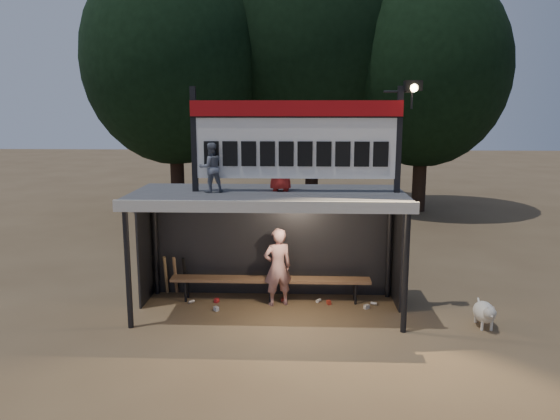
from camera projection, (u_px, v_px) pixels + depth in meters
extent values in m
plane|color=brown|center=(269.00, 311.00, 10.48)|extent=(80.00, 80.00, 0.00)
imported|color=silver|center=(278.00, 267.00, 10.66)|extent=(0.66, 0.54, 1.55)
imported|color=slate|center=(211.00, 168.00, 9.88)|extent=(0.54, 0.49, 0.90)
imported|color=#A41F19|center=(281.00, 162.00, 10.04)|extent=(0.56, 0.41, 1.06)
cube|color=#434345|center=(268.00, 195.00, 10.06)|extent=(5.00, 2.00, 0.12)
cube|color=silver|center=(265.00, 207.00, 9.06)|extent=(5.10, 0.06, 0.20)
cylinder|color=black|center=(128.00, 268.00, 9.48)|extent=(0.10, 0.10, 2.20)
cylinder|color=black|center=(406.00, 271.00, 9.29)|extent=(0.10, 0.10, 2.20)
cylinder|color=black|center=(155.00, 243.00, 11.25)|extent=(0.10, 0.10, 2.20)
cylinder|color=black|center=(389.00, 245.00, 11.06)|extent=(0.10, 0.10, 2.20)
cube|color=black|center=(272.00, 243.00, 11.25)|extent=(5.00, 0.04, 2.20)
cube|color=black|center=(145.00, 247.00, 10.86)|extent=(0.04, 1.00, 2.20)
cube|color=black|center=(398.00, 250.00, 10.66)|extent=(0.04, 1.00, 2.20)
cylinder|color=black|center=(271.00, 192.00, 11.06)|extent=(5.00, 0.06, 0.06)
cube|color=black|center=(194.00, 140.00, 9.92)|extent=(0.10, 0.10, 1.90)
cube|color=black|center=(399.00, 140.00, 9.77)|extent=(0.10, 0.10, 1.90)
cube|color=white|center=(296.00, 140.00, 9.85)|extent=(3.80, 0.08, 1.40)
cube|color=#A60B0F|center=(296.00, 108.00, 9.70)|extent=(3.80, 0.04, 0.28)
cube|color=black|center=(296.00, 117.00, 9.72)|extent=(3.80, 0.02, 0.03)
cube|color=black|center=(211.00, 154.00, 9.91)|extent=(0.27, 0.03, 0.45)
cube|color=black|center=(230.00, 154.00, 9.89)|extent=(0.27, 0.03, 0.45)
cube|color=black|center=(249.00, 154.00, 9.88)|extent=(0.27, 0.03, 0.45)
cube|color=black|center=(267.00, 154.00, 9.87)|extent=(0.27, 0.03, 0.45)
cube|color=black|center=(286.00, 154.00, 9.85)|extent=(0.27, 0.03, 0.45)
cube|color=black|center=(305.00, 154.00, 9.84)|extent=(0.27, 0.03, 0.45)
cube|color=black|center=(324.00, 154.00, 9.83)|extent=(0.27, 0.03, 0.45)
cube|color=black|center=(343.00, 154.00, 9.81)|extent=(0.27, 0.03, 0.45)
cube|color=black|center=(362.00, 154.00, 9.80)|extent=(0.27, 0.03, 0.45)
cube|color=black|center=(381.00, 154.00, 9.78)|extent=(0.27, 0.03, 0.45)
cylinder|color=black|center=(398.00, 92.00, 9.62)|extent=(0.50, 0.04, 0.04)
cylinder|color=black|center=(412.00, 100.00, 9.64)|extent=(0.04, 0.04, 0.30)
cube|color=black|center=(413.00, 86.00, 9.54)|extent=(0.30, 0.22, 0.18)
sphere|color=#FFD88C|center=(414.00, 88.00, 9.46)|extent=(0.14, 0.14, 0.14)
cube|color=brown|center=(270.00, 279.00, 10.93)|extent=(4.00, 0.35, 0.06)
cylinder|color=black|center=(185.00, 291.00, 10.93)|extent=(0.05, 0.05, 0.45)
cylinder|color=black|center=(188.00, 287.00, 11.16)|extent=(0.05, 0.05, 0.45)
cylinder|color=black|center=(270.00, 292.00, 10.86)|extent=(0.05, 0.05, 0.45)
cylinder|color=black|center=(271.00, 288.00, 11.09)|extent=(0.05, 0.05, 0.45)
cylinder|color=black|center=(356.00, 293.00, 10.79)|extent=(0.05, 0.05, 0.45)
cylinder|color=black|center=(355.00, 289.00, 11.02)|extent=(0.05, 0.05, 0.45)
cylinder|color=black|center=(177.00, 162.00, 20.11)|extent=(0.50, 0.50, 3.74)
ellipsoid|color=black|center=(173.00, 59.00, 19.43)|extent=(6.46, 6.46, 7.48)
cylinder|color=black|center=(312.00, 153.00, 21.34)|extent=(0.50, 0.50, 4.18)
ellipsoid|color=black|center=(313.00, 44.00, 20.58)|extent=(7.22, 7.22, 8.36)
cylinder|color=#301F15|center=(420.00, 164.00, 20.26)|extent=(0.50, 0.50, 3.52)
ellipsoid|color=black|center=(424.00, 69.00, 19.62)|extent=(6.08, 6.08, 7.04)
ellipsoid|color=silver|center=(484.00, 312.00, 9.68)|extent=(0.36, 0.58, 0.36)
sphere|color=beige|center=(490.00, 313.00, 9.39)|extent=(0.22, 0.22, 0.22)
cone|color=beige|center=(492.00, 316.00, 9.30)|extent=(0.10, 0.10, 0.10)
cone|color=beige|center=(488.00, 308.00, 9.36)|extent=(0.06, 0.06, 0.07)
cone|color=beige|center=(494.00, 308.00, 9.35)|extent=(0.06, 0.06, 0.07)
cylinder|color=beige|center=(482.00, 325.00, 9.54)|extent=(0.05, 0.05, 0.18)
cylinder|color=silver|center=(491.00, 326.00, 9.54)|extent=(0.05, 0.05, 0.18)
cylinder|color=beige|center=(476.00, 318.00, 9.90)|extent=(0.05, 0.05, 0.18)
cylinder|color=beige|center=(485.00, 318.00, 9.89)|extent=(0.05, 0.05, 0.18)
cylinder|color=beige|center=(479.00, 302.00, 9.97)|extent=(0.04, 0.16, 0.14)
cylinder|color=#9A7548|center=(166.00, 275.00, 11.29)|extent=(0.08, 0.27, 0.84)
cylinder|color=#9C7048|center=(175.00, 275.00, 11.28)|extent=(0.08, 0.30, 0.83)
cylinder|color=black|center=(185.00, 275.00, 11.27)|extent=(0.07, 0.32, 0.83)
cube|color=#B41E21|center=(217.00, 300.00, 10.92)|extent=(0.10, 0.12, 0.08)
cylinder|color=#B0B0B5|center=(374.00, 303.00, 10.77)|extent=(0.13, 0.10, 0.07)
cube|color=beige|center=(367.00, 307.00, 10.58)|extent=(0.12, 0.11, 0.08)
cylinder|color=#AE2B1D|center=(282.00, 300.00, 10.99)|extent=(0.07, 0.12, 0.07)
cube|color=#B8B8BD|center=(216.00, 309.00, 10.48)|extent=(0.12, 0.12, 0.08)
cylinder|color=silver|center=(319.00, 301.00, 10.93)|extent=(0.12, 0.14, 0.07)
cube|color=#AF2F1E|center=(329.00, 302.00, 10.81)|extent=(0.10, 0.12, 0.08)
cylinder|color=#B6B6BB|center=(191.00, 302.00, 10.87)|extent=(0.13, 0.13, 0.07)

